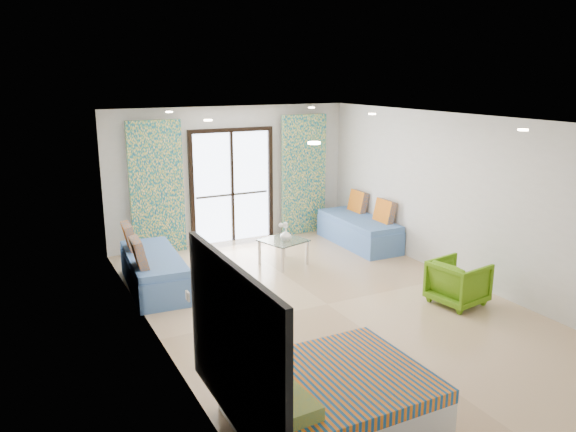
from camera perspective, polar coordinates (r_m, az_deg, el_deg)
name	(u,v)px	position (r m, az deg, el deg)	size (l,w,h in m)	color
floor	(327,304)	(8.41, 4.00, -8.92)	(5.00, 7.50, 0.01)	tan
ceiling	(331,119)	(7.75, 4.34, 9.75)	(5.00, 7.50, 0.01)	silver
wall_back	(231,175)	(11.27, -5.78, 4.20)	(5.00, 0.01, 2.70)	silver
wall_front	(560,313)	(5.31, 25.89, -8.84)	(5.00, 0.01, 2.70)	silver
wall_left	(153,239)	(7.05, -13.52, -2.24)	(0.01, 7.50, 2.70)	silver
wall_right	(461,198)	(9.49, 17.20, 1.72)	(0.01, 7.50, 2.70)	silver
balcony_door	(232,179)	(11.26, -5.71, 3.72)	(1.76, 0.08, 2.28)	black
balcony_rail	(232,194)	(11.33, -5.69, 2.19)	(1.52, 0.03, 0.04)	#595451
curtain_left	(157,188)	(10.66, -13.18, 2.77)	(1.00, 0.10, 2.50)	silver
curtain_right	(304,175)	(11.78, 1.60, 4.20)	(1.00, 0.10, 2.50)	silver
downlight_a	(314,143)	(5.33, 2.66, 7.43)	(0.12, 0.12, 0.02)	#FFE0B2
downlight_b	(523,130)	(7.14, 22.77, 8.08)	(0.12, 0.12, 0.02)	#FFE0B2
downlight_c	(208,120)	(8.06, -8.12, 9.61)	(0.12, 0.12, 0.02)	#FFE0B2
downlight_d	(372,114)	(9.36, 8.54, 10.22)	(0.12, 0.12, 0.02)	#FFE0B2
downlight_e	(169,112)	(9.97, -11.98, 10.30)	(0.12, 0.12, 0.02)	#FFE0B2
downlight_f	(312,108)	(11.05, 2.41, 10.95)	(0.12, 0.12, 0.02)	#FFE0B2
headboard	(233,346)	(4.93, -5.60, -13.00)	(0.06, 2.10, 1.50)	black
switch_plate	(188,296)	(6.01, -10.15, -8.01)	(0.02, 0.10, 0.10)	silver
bed	(330,398)	(5.70, 4.31, -18.00)	(1.82, 1.48, 0.63)	silver
daybed_left	(153,270)	(9.13, -13.57, -5.34)	(0.90, 2.04, 0.98)	#496FAE
daybed_right	(359,229)	(11.22, 7.25, -1.36)	(0.81, 2.01, 0.98)	#496FAE
coffee_table	(283,242)	(9.93, -0.48, -2.70)	(0.86, 0.86, 0.80)	silver
vase	(286,235)	(9.84, -0.23, -1.96)	(0.20, 0.21, 0.20)	white
armchair	(458,280)	(8.65, 16.92, -6.26)	(0.70, 0.66, 0.72)	#579012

